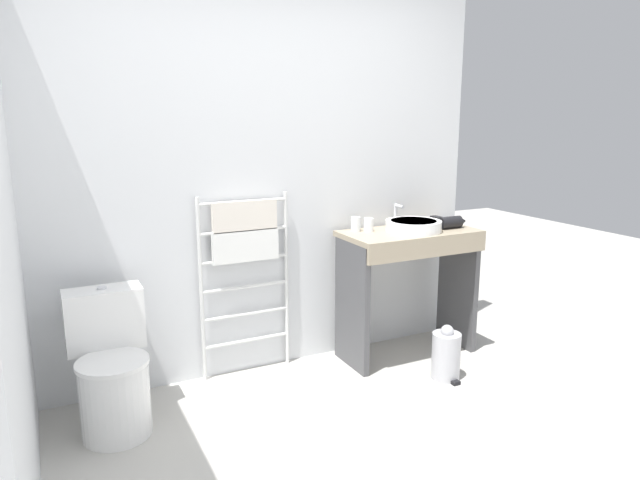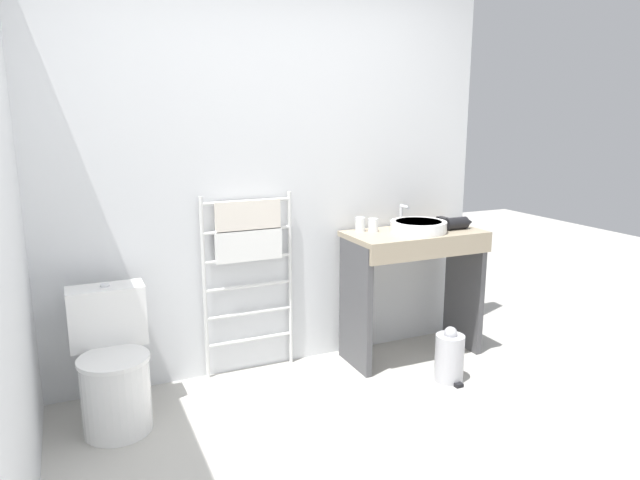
{
  "view_description": "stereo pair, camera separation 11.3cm",
  "coord_description": "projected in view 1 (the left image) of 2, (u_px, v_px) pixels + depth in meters",
  "views": [
    {
      "loc": [
        -1.29,
        -1.8,
        1.64
      ],
      "look_at": [
        0.03,
        0.85,
        0.99
      ],
      "focal_mm": 32.0,
      "sensor_mm": 36.0,
      "label": 1
    },
    {
      "loc": [
        -1.19,
        -1.85,
        1.64
      ],
      "look_at": [
        0.03,
        0.85,
        0.99
      ],
      "focal_mm": 32.0,
      "sensor_mm": 36.0,
      "label": 2
    }
  ],
  "objects": [
    {
      "name": "faucet",
      "position": [
        397.0,
        212.0,
        3.97
      ],
      "size": [
        0.02,
        0.1,
        0.16
      ],
      "color": "silver",
      "rests_on": "vanity_counter"
    },
    {
      "name": "cup_near_edge",
      "position": [
        369.0,
        225.0,
        3.8
      ],
      "size": [
        0.06,
        0.06,
        0.09
      ],
      "color": "white",
      "rests_on": "vanity_counter"
    },
    {
      "name": "vanity_counter",
      "position": [
        409.0,
        273.0,
        3.88
      ],
      "size": [
        0.92,
        0.47,
        0.88
      ],
      "color": "gray",
      "rests_on": "ground_plane"
    },
    {
      "name": "trash_bin",
      "position": [
        446.0,
        355.0,
        3.6
      ],
      "size": [
        0.18,
        0.21,
        0.36
      ],
      "color": "#B7B7BC",
      "rests_on": "ground_plane"
    },
    {
      "name": "cup_near_wall",
      "position": [
        356.0,
        224.0,
        3.8
      ],
      "size": [
        0.06,
        0.06,
        0.1
      ],
      "color": "white",
      "rests_on": "vanity_counter"
    },
    {
      "name": "wall_back",
      "position": [
        262.0,
        177.0,
        3.62
      ],
      "size": [
        3.04,
        0.12,
        2.5
      ],
      "primitive_type": "cube",
      "color": "silver",
      "rests_on": "ground_plane"
    },
    {
      "name": "toilet",
      "position": [
        112.0,
        371.0,
        2.99
      ],
      "size": [
        0.4,
        0.52,
        0.74
      ],
      "color": "white",
      "rests_on": "ground_plane"
    },
    {
      "name": "sink_basin",
      "position": [
        413.0,
        226.0,
        3.8
      ],
      "size": [
        0.37,
        0.37,
        0.07
      ],
      "color": "white",
      "rests_on": "vanity_counter"
    },
    {
      "name": "hair_dryer",
      "position": [
        450.0,
        222.0,
        3.92
      ],
      "size": [
        0.22,
        0.19,
        0.08
      ],
      "color": "black",
      "rests_on": "vanity_counter"
    },
    {
      "name": "towel_radiator",
      "position": [
        245.0,
        247.0,
        3.54
      ],
      "size": [
        0.59,
        0.06,
        1.17
      ],
      "color": "silver",
      "rests_on": "ground_plane"
    }
  ]
}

